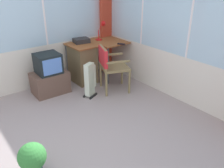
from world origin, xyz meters
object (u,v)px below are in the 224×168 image
tv_remote (121,44)px  desk_lamp (103,27)px  space_heater (90,79)px  wooden_armchair (109,63)px  desk (84,62)px  tv_on_stand (49,76)px  paper_tray (81,41)px  potted_plant (32,158)px

tv_remote → desk_lamp: bearing=71.0°
desk_lamp → space_heater: 1.26m
tv_remote → wooden_armchair: size_ratio=0.17×
desk_lamp → space_heater: size_ratio=0.63×
desk → space_heater: desk is taller
desk → tv_on_stand: bearing=-174.6°
paper_tray → wooden_armchair: 0.84m
paper_tray → desk: bearing=-109.6°
space_heater → potted_plant: size_ratio=1.50×
tv_remote → tv_on_stand: size_ratio=0.20×
desk_lamp → tv_on_stand: 1.49m
paper_tray → tv_on_stand: paper_tray is taller
tv_on_stand → desk: bearing=5.4°
desk → tv_on_stand: 0.80m
tv_remote → wooden_armchair: wooden_armchair is taller
tv_remote → paper_tray: 0.81m
desk_lamp → tv_on_stand: (-1.31, -0.11, -0.71)m
desk → tv_remote: tv_remote is taller
tv_on_stand → tv_remote: bearing=-16.1°
tv_on_stand → space_heater: tv_on_stand is taller
paper_tray → wooden_armchair: size_ratio=0.34×
paper_tray → space_heater: 0.96m
desk_lamp → tv_remote: size_ratio=2.67×
space_heater → tv_on_stand: bearing=132.8°
tv_on_stand → potted_plant: 2.07m
desk_lamp → space_heater: bearing=-139.3°
desk → space_heater: (-0.27, -0.64, -0.09)m
desk → potted_plant: 2.62m
potted_plant → desk: bearing=45.5°
tv_remote → space_heater: bearing=164.1°
tv_on_stand → desk_lamp: bearing=4.6°
tv_on_stand → potted_plant: bearing=-120.1°
wooden_armchair → potted_plant: wooden_armchair is taller
tv_remote → wooden_armchair: (-0.47, -0.21, -0.23)m
space_heater → potted_plant: space_heater is taller
desk → space_heater: 0.70m
desk → tv_remote: size_ratio=7.51×
potted_plant → tv_remote: bearing=29.8°
paper_tray → space_heater: size_ratio=0.47×
desk → tv_remote: 0.85m
tv_remote → potted_plant: tv_remote is taller
tv_remote → tv_on_stand: bearing=136.8°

